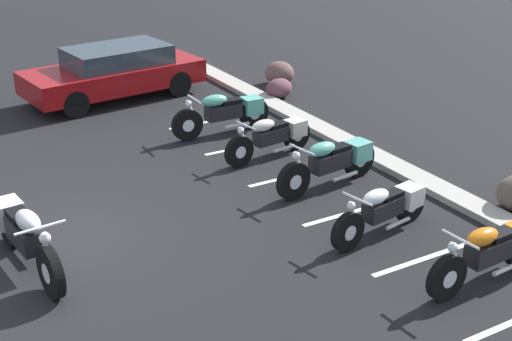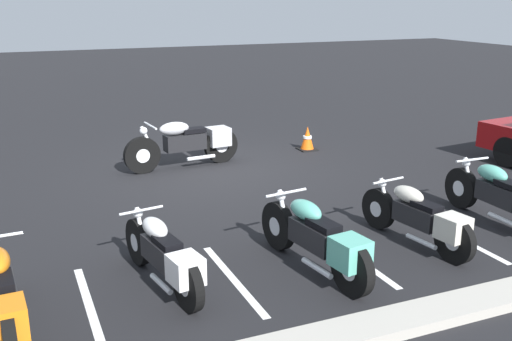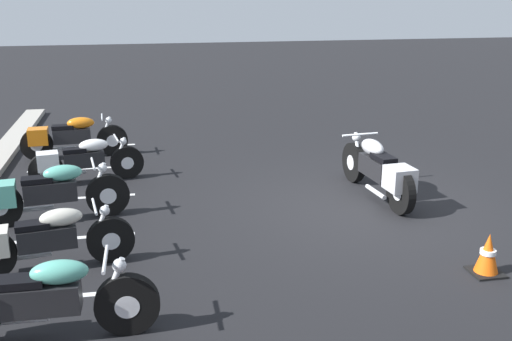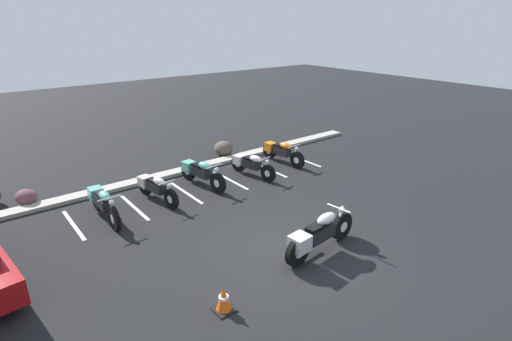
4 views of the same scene
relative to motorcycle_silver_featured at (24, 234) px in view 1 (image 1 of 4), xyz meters
name	(u,v)px [view 1 (image 1 of 4)]	position (x,y,z in m)	size (l,w,h in m)	color
ground	(49,247)	(-0.39, 0.41, -0.52)	(60.00, 60.00, 0.00)	black
motorcycle_silver_featured	(24,234)	(0.00, 0.00, 0.00)	(2.47, 0.71, 0.97)	black
parked_bike_0	(226,112)	(-3.45, 5.11, -0.04)	(0.64, 2.28, 0.90)	black
parked_bike_1	(273,136)	(-1.78, 5.26, -0.08)	(0.67, 2.09, 0.82)	black
parked_bike_2	(333,161)	(-0.05, 5.45, -0.04)	(0.72, 2.28, 0.90)	black
parked_bike_3	(385,208)	(1.84, 5.09, -0.08)	(0.70, 2.08, 0.82)	black
parked_bike_4	(493,250)	(3.65, 5.48, -0.06)	(0.62, 2.21, 0.87)	black
car_red	(114,71)	(-7.06, 3.92, 0.16)	(2.28, 4.48, 1.29)	black
concrete_curb	(383,161)	(-0.39, 6.93, -0.46)	(18.00, 0.50, 0.12)	#A8A399
landscape_rock_1	(280,73)	(-6.02, 8.07, -0.21)	(0.80, 0.75, 0.62)	brown
landscape_rock_2	(279,88)	(-5.05, 7.44, -0.28)	(0.73, 0.59, 0.48)	brown
stall_line_0	(212,121)	(-4.31, 5.18, -0.52)	(0.10, 2.10, 0.00)	white
stall_line_1	(251,145)	(-2.54, 5.18, -0.52)	(0.10, 2.10, 0.00)	white
stall_line_2	(297,175)	(-0.77, 5.18, -0.52)	(0.10, 2.10, 0.00)	white
stall_line_3	(355,211)	(1.00, 5.18, -0.52)	(0.10, 2.10, 0.00)	white
stall_line_4	(429,257)	(2.77, 5.18, -0.52)	(0.10, 2.10, 0.00)	white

